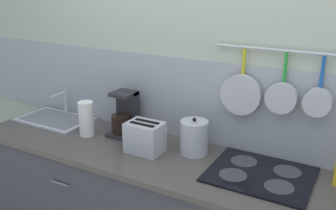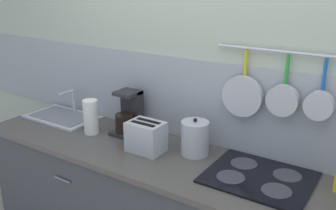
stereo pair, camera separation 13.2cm
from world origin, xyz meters
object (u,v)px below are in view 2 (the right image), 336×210
paper_towel_roll (91,117)px  kettle (195,138)px  toaster (146,137)px  coffee_maker (129,116)px

paper_towel_roll → kettle: size_ratio=1.02×
paper_towel_roll → toaster: bearing=-2.5°
paper_towel_roll → toaster: 0.49m
coffee_maker → kettle: (0.54, -0.04, -0.02)m
toaster → kettle: 0.30m
coffee_maker → toaster: 0.32m
paper_towel_roll → coffee_maker: bearing=35.0°
paper_towel_roll → toaster: paper_towel_roll is taller
paper_towel_roll → coffee_maker: coffee_maker is taller
coffee_maker → toaster: (0.27, -0.17, -0.03)m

